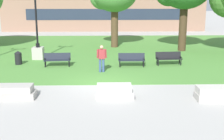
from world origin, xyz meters
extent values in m
plane|color=#A3A09B|center=(0.00, 0.00, 0.00)|extent=(140.00, 140.00, 0.00)
cube|color=#4C8438|center=(0.00, 10.00, 0.01)|extent=(40.00, 20.00, 0.02)
cube|color=#9E9991|center=(-4.11, -2.04, 0.16)|extent=(1.80, 0.90, 0.32)
cube|color=#A6A098|center=(-4.18, -2.04, 0.48)|extent=(1.66, 0.83, 0.32)
cube|color=#BCB7B2|center=(0.60, -2.08, 0.16)|extent=(1.80, 0.90, 0.32)
cube|color=beige|center=(0.57, -2.08, 0.48)|extent=(1.66, 0.83, 0.32)
cube|color=#B2ADA3|center=(5.31, -2.52, 0.16)|extent=(1.80, 0.90, 0.32)
cube|color=#BBB6AB|center=(5.28, -2.52, 0.48)|extent=(1.66, 0.83, 0.32)
cube|color=black|center=(4.57, 4.64, 0.46)|extent=(1.83, 0.60, 0.05)
cube|color=black|center=(4.55, 4.89, 0.69)|extent=(1.80, 0.29, 0.46)
cube|color=black|center=(3.74, 4.56, 0.58)|extent=(0.10, 0.40, 0.04)
cube|color=black|center=(5.41, 4.72, 0.58)|extent=(0.10, 0.40, 0.04)
cylinder|color=black|center=(3.79, 4.41, 0.23)|extent=(0.07, 0.07, 0.41)
cylinder|color=black|center=(5.38, 4.55, 0.23)|extent=(0.07, 0.07, 0.41)
cylinder|color=black|center=(3.76, 4.73, 0.23)|extent=(0.07, 0.07, 0.41)
cylinder|color=black|center=(5.35, 4.87, 0.23)|extent=(0.07, 0.07, 0.41)
cube|color=#1E232D|center=(-3.11, 4.40, 0.46)|extent=(1.82, 0.54, 0.05)
cube|color=#1E232D|center=(-3.13, 4.65, 0.69)|extent=(1.80, 0.23, 0.46)
cube|color=black|center=(-3.95, 4.35, 0.58)|extent=(0.08, 0.40, 0.04)
cube|color=black|center=(-2.27, 4.45, 0.58)|extent=(0.08, 0.40, 0.04)
cylinder|color=black|center=(-3.90, 4.19, 0.23)|extent=(0.07, 0.07, 0.41)
cylinder|color=black|center=(-2.30, 4.29, 0.23)|extent=(0.07, 0.07, 0.41)
cylinder|color=black|center=(-3.92, 4.51, 0.23)|extent=(0.07, 0.07, 0.41)
cylinder|color=black|center=(-2.32, 4.61, 0.23)|extent=(0.07, 0.07, 0.41)
cube|color=#1E232D|center=(1.94, 4.23, 0.46)|extent=(1.81, 0.47, 0.05)
cube|color=#1E232D|center=(1.95, 4.48, 0.69)|extent=(1.80, 0.15, 0.46)
cube|color=black|center=(1.10, 4.24, 0.58)|extent=(0.07, 0.40, 0.04)
cube|color=black|center=(2.78, 4.22, 0.58)|extent=(0.07, 0.40, 0.04)
cylinder|color=black|center=(1.14, 4.08, 0.23)|extent=(0.07, 0.07, 0.41)
cylinder|color=black|center=(2.74, 4.06, 0.23)|extent=(0.07, 0.07, 0.41)
cylinder|color=black|center=(1.15, 4.40, 0.23)|extent=(0.07, 0.07, 0.41)
cylinder|color=black|center=(2.75, 4.38, 0.23)|extent=(0.07, 0.07, 0.41)
cube|color=#ADA89E|center=(-4.91, 6.96, 0.47)|extent=(0.80, 0.80, 0.90)
cylinder|color=black|center=(-4.91, 6.96, 1.07)|extent=(0.28, 0.28, 0.30)
cylinder|color=black|center=(-4.91, 6.96, 2.93)|extent=(0.14, 0.14, 4.03)
cylinder|color=#4C3823|center=(1.03, 12.20, 1.92)|extent=(0.64, 0.64, 3.79)
cylinder|color=#42301E|center=(6.81, 10.18, 2.12)|extent=(0.66, 0.66, 4.19)
cylinder|color=black|center=(-5.93, 5.15, 0.42)|extent=(0.48, 0.48, 0.80)
cone|color=black|center=(-5.93, 5.15, 0.90)|extent=(0.49, 0.49, 0.16)
cylinder|color=#384C7A|center=(-0.17, 2.84, 0.45)|extent=(0.15, 0.15, 0.86)
cylinder|color=#384C7A|center=(0.03, 2.85, 0.45)|extent=(0.15, 0.15, 0.86)
cube|color=maroon|center=(-0.07, 2.85, 1.18)|extent=(0.42, 0.28, 0.60)
cylinder|color=maroon|center=(-0.33, 2.83, 1.20)|extent=(0.13, 0.11, 0.56)
cylinder|color=maroon|center=(0.19, 2.86, 1.20)|extent=(0.13, 0.11, 0.56)
sphere|color=tan|center=(-0.07, 2.85, 1.62)|extent=(0.22, 0.22, 0.22)
cube|color=#232D3D|center=(0.02, 23.98, 2.20)|extent=(19.76, 0.03, 1.40)
camera|label=1|loc=(0.12, -16.34, 4.92)|focal=50.00mm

